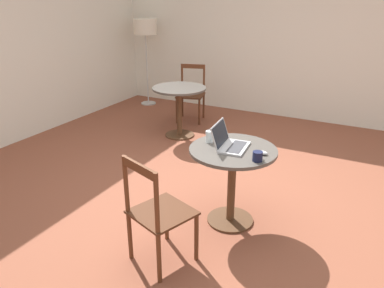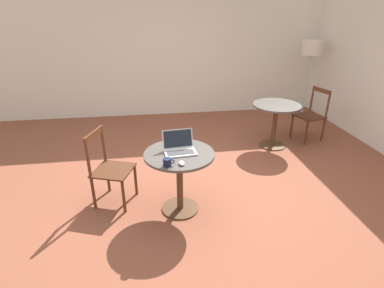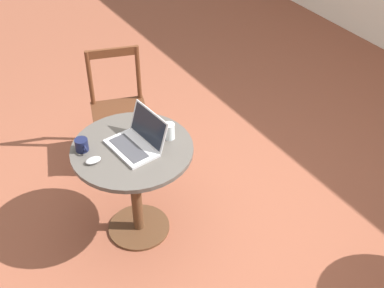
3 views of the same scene
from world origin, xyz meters
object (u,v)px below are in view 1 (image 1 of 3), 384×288
chair_near_left (157,213)px  chair_mid_right (191,94)px  laptop (230,143)px  cafe_table_near (232,167)px  cafe_table_mid (179,99)px  drinking_glass (209,137)px  mug (258,156)px  mouse (262,153)px  floor_lamp (145,30)px

chair_near_left → chair_mid_right: size_ratio=1.00×
chair_mid_right → laptop: (-2.57, -1.75, 0.35)m
cafe_table_near → cafe_table_mid: size_ratio=1.00×
cafe_table_mid → chair_mid_right: bearing=15.1°
cafe_table_mid → drinking_glass: (-1.76, -1.32, 0.23)m
chair_near_left → mug: (0.67, -0.57, 0.34)m
mouse → drinking_glass: 0.53m
cafe_table_near → chair_near_left: (-0.82, 0.29, -0.12)m
cafe_table_near → chair_mid_right: bearing=34.7°
chair_near_left → floor_lamp: bearing=34.9°
drinking_glass → mouse: bearing=-94.9°
floor_lamp → laptop: 4.30m
chair_near_left → mouse: size_ratio=9.32×
laptop → mouse: bearing=-91.9°
cafe_table_near → laptop: (0.01, 0.04, 0.22)m
cafe_table_near → mug: (-0.15, -0.28, 0.22)m
chair_near_left → cafe_table_mid: bearing=26.1°
cafe_table_mid → laptop: size_ratio=2.12×
chair_mid_right → mouse: 3.31m
cafe_table_mid → mug: size_ratio=6.58×
drinking_glass → floor_lamp: bearing=42.2°
floor_lamp → laptop: size_ratio=4.31×
chair_mid_right → drinking_glass: bearing=-148.9°
chair_mid_right → laptop: size_ratio=2.49×
chair_near_left → floor_lamp: (3.88, 2.71, 0.96)m
mug → cafe_table_mid: bearing=43.5°
cafe_table_near → drinking_glass: drinking_glass is taller
cafe_table_mid → floor_lamp: size_ratio=0.49×
chair_mid_right → drinking_glass: chair_mid_right is taller
cafe_table_mid → laptop: laptop is taller
floor_lamp → drinking_glass: bearing=-137.8°
cafe_table_mid → chair_mid_right: 0.81m
laptop → mouse: (-0.01, -0.30, -0.03)m
cafe_table_near → floor_lamp: bearing=44.4°
chair_near_left → drinking_glass: chair_near_left is taller
cafe_table_near → laptop: laptop is taller
chair_near_left → mug: chair_near_left is taller
mouse → drinking_glass: bearing=85.1°
cafe_table_near → cafe_table_mid: bearing=41.2°
chair_mid_right → drinking_glass: 2.98m
drinking_glass → chair_mid_right: bearing=31.1°
cafe_table_mid → drinking_glass: bearing=-143.2°
cafe_table_mid → laptop: 2.37m
mug → chair_mid_right: bearing=37.1°
cafe_table_near → chair_mid_right: chair_mid_right is taller
chair_mid_right → cafe_table_near: bearing=-145.3°
cafe_table_mid → mug: bearing=-136.5°
laptop → drinking_glass: (0.03, 0.22, 0.01)m
cafe_table_mid → floor_lamp: floor_lamp is taller
laptop → mug: size_ratio=3.10×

